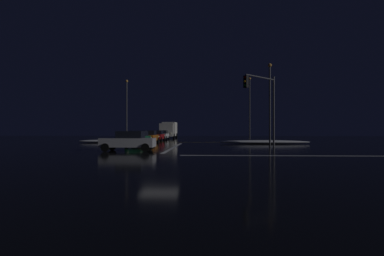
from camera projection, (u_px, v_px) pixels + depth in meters
The scene contains 16 objects.
ground at pixel (159, 156), 20.19m from camera, with size 120.00×120.00×0.10m, color black.
stop_line_north at pixel (174, 147), 29.32m from camera, with size 0.35×15.73×0.01m.
centre_line_ns at pixel (183, 142), 40.90m from camera, with size 22.00×0.15×0.01m.
crosswalk_bar_east at pixel (302, 156), 19.76m from camera, with size 15.73×0.40×0.01m.
snow_bank_left_curb at pixel (104, 141), 39.12m from camera, with size 6.62×1.50×0.39m.
snow_bank_right_curb at pixel (264, 142), 36.07m from camera, with size 10.55×1.50×0.44m.
sedan_green at pixel (139, 138), 32.23m from camera, with size 2.02×4.33×1.57m.
sedan_orange at pixel (149, 137), 37.96m from camera, with size 2.02×4.33×1.57m.
sedan_red at pixel (157, 136), 44.58m from camera, with size 2.02×4.33×1.57m.
sedan_white at pixel (162, 135), 50.91m from camera, with size 2.02×4.33×1.57m.
box_truck at pixel (169, 129), 57.64m from camera, with size 2.68×8.28×3.08m.
sedan_silver_crossing at pixel (129, 141), 24.26m from camera, with size 4.33×2.02×1.57m.
traffic_signal_ne at pixel (263, 97), 28.11m from camera, with size 3.35×3.35×6.75m.
streetlamp_right_far at pixel (250, 104), 50.45m from camera, with size 0.44×0.44×10.31m.
streetlamp_right_near at pixel (270, 98), 34.46m from camera, with size 0.44×0.44×9.15m.
streetlamp_left_far at pixel (127, 106), 51.39m from camera, with size 0.44×0.44×10.04m.
Camera 1 is at (3.08, -20.07, 1.70)m, focal length 28.71 mm.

